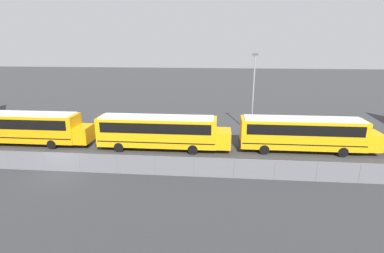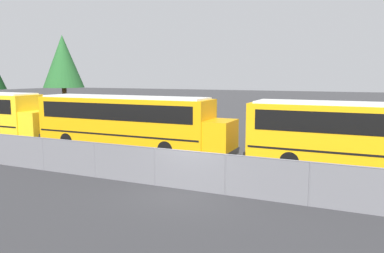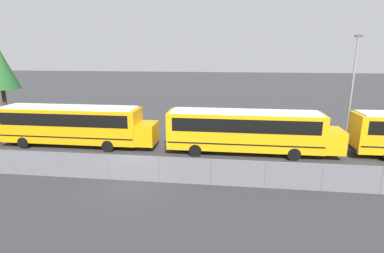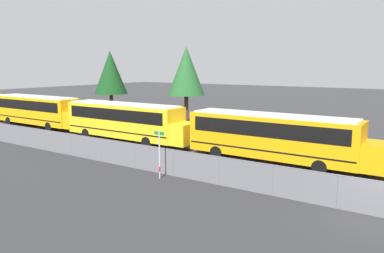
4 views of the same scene
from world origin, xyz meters
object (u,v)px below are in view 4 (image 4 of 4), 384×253
at_px(school_bus_3, 275,135).
at_px(street_sign, 159,153).
at_px(tree_0, 110,73).
at_px(school_bus_2, 126,119).
at_px(tree_3, 186,71).
at_px(school_bus_1, 38,109).

bearing_deg(school_bus_3, street_sign, -121.46).
height_order(school_bus_3, tree_0, tree_0).
relative_size(school_bus_2, tree_3, 1.52).
height_order(school_bus_2, street_sign, school_bus_2).
height_order(school_bus_2, school_bus_3, same).
height_order(school_bus_2, tree_0, tree_0).
relative_size(school_bus_1, school_bus_3, 1.00).
xyz_separation_m(school_bus_1, school_bus_3, (26.49, -0.43, 0.00)).
distance_m(school_bus_1, school_bus_3, 26.50).
distance_m(school_bus_2, school_bus_3, 13.37).
bearing_deg(school_bus_1, school_bus_2, -2.15).
bearing_deg(tree_3, tree_0, 176.36).
bearing_deg(tree_3, street_sign, -60.11).
height_order(tree_0, tree_3, tree_3).
xyz_separation_m(school_bus_3, street_sign, (-4.23, -6.91, -0.44)).
bearing_deg(school_bus_1, school_bus_3, -0.94).
bearing_deg(tree_3, school_bus_2, -88.44).
xyz_separation_m(school_bus_2, street_sign, (9.14, -6.85, -0.44)).
height_order(school_bus_1, school_bus_2, same).
xyz_separation_m(tree_0, tree_3, (12.00, -0.76, 0.26)).
bearing_deg(tree_0, street_sign, -38.65).
bearing_deg(tree_0, school_bus_2, -39.93).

